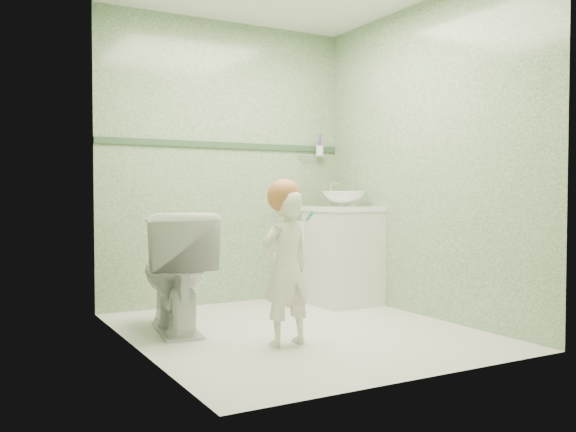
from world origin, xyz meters
TOP-DOWN VIEW (x-y plane):
  - ground at (0.00, 0.00)m, footprint 2.50×2.50m
  - room_shell at (0.00, 0.00)m, footprint 2.50×2.54m
  - trim_stripe at (0.00, 1.24)m, footprint 2.20×0.02m
  - vanity at (0.84, 0.70)m, footprint 0.52×0.50m
  - counter at (0.84, 0.70)m, footprint 0.54×0.52m
  - basin at (0.84, 0.70)m, footprint 0.37×0.37m
  - faucet at (0.84, 0.89)m, footprint 0.03×0.13m
  - cup_holder at (0.89, 1.18)m, footprint 0.26×0.07m
  - toilet at (-0.74, 0.39)m, footprint 0.57×0.86m
  - toddler at (-0.27, -0.31)m, footprint 0.38×0.27m
  - hair_cap at (-0.27, -0.28)m, footprint 0.21×0.21m
  - teal_toothbrush at (-0.18, -0.42)m, footprint 0.11×0.14m

SIDE VIEW (x-z plane):
  - ground at x=0.00m, z-range 0.00..0.00m
  - vanity at x=0.84m, z-range 0.00..0.80m
  - toilet at x=-0.74m, z-range 0.00..0.81m
  - toddler at x=-0.27m, z-range 0.00..0.96m
  - teal_toothbrush at x=-0.18m, z-range 0.76..0.84m
  - counter at x=0.84m, z-range 0.79..0.83m
  - basin at x=0.84m, z-range 0.83..0.96m
  - hair_cap at x=-0.27m, z-range 0.82..1.03m
  - faucet at x=0.84m, z-range 0.88..1.06m
  - room_shell at x=0.00m, z-range 0.00..2.40m
  - cup_holder at x=0.89m, z-range 1.23..1.44m
  - trim_stripe at x=0.00m, z-range 1.33..1.38m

